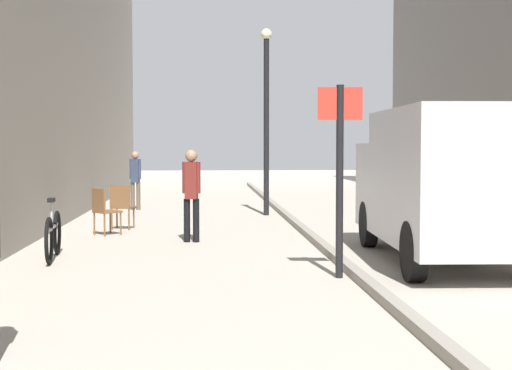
{
  "coord_description": "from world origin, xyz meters",
  "views": [
    {
      "loc": [
        -0.48,
        -1.38,
        1.79
      ],
      "look_at": [
        0.31,
        9.65,
        1.2
      ],
      "focal_mm": 51.74,
      "sensor_mm": 36.0,
      "label": 1
    }
  ],
  "objects_px": {
    "street_sign_post": "(340,164)",
    "cafe_chair_near_window": "(104,208)",
    "pedestrian_main_foreground": "(135,176)",
    "delivery_van": "(446,181)",
    "cafe_chair_by_doorway": "(122,204)",
    "pedestrian_mid_block": "(191,189)",
    "lamp_post": "(266,109)",
    "bicycle_leaning": "(53,235)"
  },
  "relations": [
    {
      "from": "street_sign_post",
      "to": "cafe_chair_near_window",
      "type": "height_order",
      "value": "street_sign_post"
    },
    {
      "from": "pedestrian_main_foreground",
      "to": "delivery_van",
      "type": "distance_m",
      "value": 11.15
    },
    {
      "from": "cafe_chair_near_window",
      "to": "street_sign_post",
      "type": "bearing_deg",
      "value": -2.75
    },
    {
      "from": "cafe_chair_by_doorway",
      "to": "delivery_van",
      "type": "bearing_deg",
      "value": -30.95
    },
    {
      "from": "pedestrian_mid_block",
      "to": "cafe_chair_near_window",
      "type": "relative_size",
      "value": 1.82
    },
    {
      "from": "street_sign_post",
      "to": "cafe_chair_by_doorway",
      "type": "distance_m",
      "value": 7.06
    },
    {
      "from": "pedestrian_main_foreground",
      "to": "cafe_chair_by_doorway",
      "type": "bearing_deg",
      "value": 103.37
    },
    {
      "from": "pedestrian_main_foreground",
      "to": "lamp_post",
      "type": "height_order",
      "value": "lamp_post"
    },
    {
      "from": "pedestrian_mid_block",
      "to": "lamp_post",
      "type": "height_order",
      "value": "lamp_post"
    },
    {
      "from": "delivery_van",
      "to": "cafe_chair_by_doorway",
      "type": "relative_size",
      "value": 5.31
    },
    {
      "from": "lamp_post",
      "to": "cafe_chair_by_doorway",
      "type": "relative_size",
      "value": 5.06
    },
    {
      "from": "pedestrian_main_foreground",
      "to": "bicycle_leaning",
      "type": "xyz_separation_m",
      "value": [
        -0.47,
        -8.95,
        -0.56
      ]
    },
    {
      "from": "pedestrian_mid_block",
      "to": "cafe_chair_by_doorway",
      "type": "distance_m",
      "value": 2.67
    },
    {
      "from": "bicycle_leaning",
      "to": "cafe_chair_near_window",
      "type": "bearing_deg",
      "value": 78.49
    },
    {
      "from": "pedestrian_mid_block",
      "to": "delivery_van",
      "type": "relative_size",
      "value": 0.34
    },
    {
      "from": "pedestrian_mid_block",
      "to": "cafe_chair_near_window",
      "type": "height_order",
      "value": "pedestrian_mid_block"
    },
    {
      "from": "pedestrian_mid_block",
      "to": "delivery_van",
      "type": "xyz_separation_m",
      "value": [
        3.94,
        -2.62,
        0.26
      ]
    },
    {
      "from": "delivery_van",
      "to": "lamp_post",
      "type": "xyz_separation_m",
      "value": [
        -2.1,
        7.8,
        1.47
      ]
    },
    {
      "from": "pedestrian_mid_block",
      "to": "street_sign_post",
      "type": "height_order",
      "value": "street_sign_post"
    },
    {
      "from": "pedestrian_main_foreground",
      "to": "cafe_chair_near_window",
      "type": "distance_m",
      "value": 5.88
    },
    {
      "from": "delivery_van",
      "to": "street_sign_post",
      "type": "xyz_separation_m",
      "value": [
        -1.88,
        -1.24,
        0.3
      ]
    },
    {
      "from": "bicycle_leaning",
      "to": "cafe_chair_near_window",
      "type": "distance_m",
      "value": 3.11
    },
    {
      "from": "delivery_van",
      "to": "cafe_chair_by_doorway",
      "type": "bearing_deg",
      "value": 141.49
    },
    {
      "from": "pedestrian_main_foreground",
      "to": "cafe_chair_by_doorway",
      "type": "relative_size",
      "value": 1.73
    },
    {
      "from": "street_sign_post",
      "to": "delivery_van",
      "type": "bearing_deg",
      "value": -141.23
    },
    {
      "from": "pedestrian_main_foreground",
      "to": "delivery_van",
      "type": "height_order",
      "value": "delivery_van"
    },
    {
      "from": "lamp_post",
      "to": "cafe_chair_near_window",
      "type": "height_order",
      "value": "lamp_post"
    },
    {
      "from": "street_sign_post",
      "to": "bicycle_leaning",
      "type": "distance_m",
      "value": 4.75
    },
    {
      "from": "bicycle_leaning",
      "to": "cafe_chair_by_doorway",
      "type": "height_order",
      "value": "bicycle_leaning"
    },
    {
      "from": "street_sign_post",
      "to": "lamp_post",
      "type": "relative_size",
      "value": 0.55
    },
    {
      "from": "bicycle_leaning",
      "to": "cafe_chair_by_doorway",
      "type": "distance_m",
      "value": 4.14
    },
    {
      "from": "delivery_van",
      "to": "pedestrian_mid_block",
      "type": "bearing_deg",
      "value": 149.06
    },
    {
      "from": "pedestrian_main_foreground",
      "to": "bicycle_leaning",
      "type": "bearing_deg",
      "value": 98.63
    },
    {
      "from": "pedestrian_main_foreground",
      "to": "lamp_post",
      "type": "relative_size",
      "value": 0.34
    },
    {
      "from": "pedestrian_mid_block",
      "to": "delivery_van",
      "type": "bearing_deg",
      "value": -24.68
    },
    {
      "from": "bicycle_leaning",
      "to": "cafe_chair_by_doorway",
      "type": "xyz_separation_m",
      "value": [
        0.62,
        4.09,
        0.17
      ]
    },
    {
      "from": "lamp_post",
      "to": "bicycle_leaning",
      "type": "relative_size",
      "value": 2.69
    },
    {
      "from": "delivery_van",
      "to": "bicycle_leaning",
      "type": "bearing_deg",
      "value": 176.23
    },
    {
      "from": "pedestrian_mid_block",
      "to": "lamp_post",
      "type": "bearing_deg",
      "value": 79.45
    },
    {
      "from": "cafe_chair_near_window",
      "to": "lamp_post",
      "type": "bearing_deg",
      "value": 98.16
    },
    {
      "from": "street_sign_post",
      "to": "cafe_chair_by_doorway",
      "type": "bearing_deg",
      "value": -53.77
    },
    {
      "from": "pedestrian_main_foreground",
      "to": "cafe_chair_by_doorway",
      "type": "height_order",
      "value": "pedestrian_main_foreground"
    }
  ]
}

